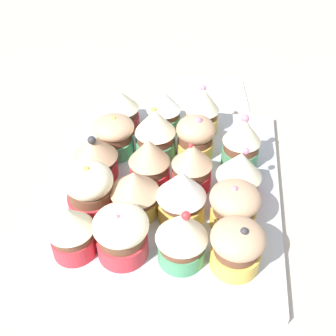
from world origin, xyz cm
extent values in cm
cube|color=#B2A899|center=(0.00, 0.00, -1.50)|extent=(180.00, 180.00, 3.00)
cube|color=silver|center=(0.00, 0.00, 0.60)|extent=(37.49, 31.09, 1.20)
cylinder|color=#EFC651|center=(-12.53, -9.52, 2.48)|extent=(5.76, 5.76, 2.56)
cylinder|color=brown|center=(-12.53, -9.52, 4.37)|extent=(5.10, 5.10, 1.23)
ellipsoid|color=tan|center=(-12.53, -9.52, 5.99)|extent=(6.19, 6.19, 3.34)
sphere|color=#333338|center=(-12.82, -10.04, 7.51)|extent=(0.99, 0.99, 0.99)
cylinder|color=#EFC651|center=(-6.11, -9.13, 2.36)|extent=(5.75, 5.75, 2.32)
cylinder|color=brown|center=(-6.11, -9.13, 4.09)|extent=(5.18, 5.18, 1.15)
ellipsoid|color=tan|center=(-6.11, -9.13, 5.70)|extent=(6.35, 6.35, 3.44)
sphere|color=pink|center=(-6.19, -8.86, 7.29)|extent=(0.91, 0.91, 0.91)
cylinder|color=#D1333D|center=(-0.71, -9.58, 2.38)|extent=(5.48, 5.48, 2.37)
cylinder|color=brown|center=(-0.71, -9.58, 4.10)|extent=(4.82, 4.82, 1.07)
cone|color=#F4EDC6|center=(-0.71, -9.58, 6.57)|extent=(6.10, 6.10, 3.86)
sphere|color=pink|center=(-0.35, -10.09, 8.35)|extent=(0.96, 0.96, 0.96)
cylinder|color=#4C9E6B|center=(5.81, -9.82, 2.58)|extent=(5.31, 5.31, 2.75)
cylinder|color=brown|center=(5.81, -9.82, 4.70)|extent=(5.03, 5.03, 1.50)
cone|color=#F4EDC6|center=(5.81, -9.82, 7.39)|extent=(5.45, 5.45, 3.89)
sphere|color=pink|center=(6.08, -9.89, 9.17)|extent=(1.11, 1.11, 1.11)
cylinder|color=#4C9E6B|center=(-12.50, -3.28, 2.42)|extent=(5.53, 5.53, 2.43)
cylinder|color=brown|center=(-12.50, -3.28, 4.36)|extent=(5.24, 5.24, 1.46)
cone|color=#F4EDC6|center=(-12.50, -3.28, 6.99)|extent=(6.06, 6.06, 3.80)
sphere|color=red|center=(-12.46, -3.65, 8.73)|extent=(1.07, 1.07, 1.07)
cylinder|color=#EFC651|center=(-5.80, -2.48, 2.48)|extent=(6.04, 6.04, 2.55)
cylinder|color=brown|center=(-5.80, -2.48, 4.34)|extent=(5.44, 5.44, 1.18)
cone|color=white|center=(-5.80, -2.48, 6.91)|extent=(6.32, 6.32, 3.96)
cylinder|color=#D1333D|center=(-0.11, -3.26, 2.54)|extent=(5.39, 5.39, 2.67)
cylinder|color=brown|center=(-0.11, -3.26, 4.58)|extent=(5.13, 5.13, 1.42)
cone|color=tan|center=(-0.11, -3.26, 6.91)|extent=(5.53, 5.53, 3.25)
sphere|color=red|center=(0.21, -2.99, 8.45)|extent=(0.61, 0.61, 0.61)
cylinder|color=#EFC651|center=(7.12, -3.12, 2.42)|extent=(5.48, 5.48, 2.43)
cylinder|color=brown|center=(7.12, -3.12, 4.16)|extent=(5.09, 5.09, 1.05)
ellipsoid|color=tan|center=(7.12, -3.12, 5.83)|extent=(5.72, 5.72, 3.81)
sphere|color=pink|center=(6.88, -3.43, 7.55)|extent=(1.18, 1.18, 1.18)
cylinder|color=#EFC651|center=(13.53, -3.61, 2.47)|extent=(5.28, 5.28, 2.55)
cylinder|color=brown|center=(13.53, -3.61, 4.42)|extent=(4.72, 4.72, 1.34)
cone|color=#F4EDC6|center=(13.53, -3.61, 7.02)|extent=(5.44, 5.44, 3.86)
sphere|color=pink|center=(13.90, -3.54, 8.80)|extent=(0.97, 0.97, 0.97)
cylinder|color=#D1333D|center=(-12.61, 3.69, 2.55)|extent=(6.07, 6.07, 2.69)
cylinder|color=brown|center=(-12.61, 3.69, 4.51)|extent=(5.45, 5.45, 1.23)
ellipsoid|color=#F4EDC6|center=(-12.61, 3.69, 6.23)|extent=(6.49, 6.49, 3.68)
sphere|color=pink|center=(-13.03, 3.88, 7.97)|extent=(0.68, 0.68, 0.68)
cylinder|color=#EFC651|center=(-5.76, 3.46, 2.45)|extent=(5.89, 5.89, 2.50)
cylinder|color=brown|center=(-5.76, 3.46, 4.26)|extent=(5.60, 5.60, 1.12)
cone|color=tan|center=(-5.76, 3.46, 6.49)|extent=(6.41, 6.41, 3.33)
cylinder|color=#D1333D|center=(0.46, 2.58, 2.42)|extent=(5.54, 5.54, 2.44)
cylinder|color=brown|center=(0.46, 2.58, 4.38)|extent=(5.19, 5.19, 1.47)
cone|color=tan|center=(0.46, 2.58, 6.96)|extent=(5.71, 5.71, 3.70)
cylinder|color=#4C9E6B|center=(6.40, 2.77, 2.49)|extent=(6.00, 6.00, 2.57)
cylinder|color=brown|center=(6.40, 2.77, 4.56)|extent=(5.57, 5.57, 1.57)
cone|color=#F4EDC6|center=(6.40, 2.77, 7.27)|extent=(6.10, 6.10, 3.86)
sphere|color=#EAD64C|center=(6.69, 2.93, 9.07)|extent=(0.86, 0.86, 0.86)
cylinder|color=#4C9E6B|center=(12.92, 2.45, 2.50)|extent=(5.24, 5.24, 2.60)
cylinder|color=brown|center=(12.92, 2.45, 4.40)|extent=(4.88, 4.88, 1.19)
cone|color=white|center=(12.92, 2.45, 6.56)|extent=(5.47, 5.47, 3.13)
cylinder|color=#D1333D|center=(-13.13, 9.52, 2.57)|extent=(5.22, 5.22, 2.74)
cylinder|color=brown|center=(-13.13, 9.52, 4.60)|extent=(4.86, 4.86, 1.33)
cone|color=#F4EDC6|center=(-13.13, 9.52, 6.91)|extent=(5.57, 5.57, 3.30)
cylinder|color=#D1333D|center=(-6.18, 9.20, 2.49)|extent=(6.19, 6.19, 2.57)
cylinder|color=brown|center=(-6.18, 9.20, 4.49)|extent=(5.68, 5.68, 1.43)
ellipsoid|color=#F4EDC6|center=(-6.18, 9.20, 6.46)|extent=(6.23, 6.23, 4.20)
sphere|color=#EAD64C|center=(-6.33, 9.19, 8.43)|extent=(0.86, 0.86, 0.86)
cylinder|color=#D1333D|center=(0.54, 10.35, 2.37)|extent=(6.04, 6.04, 2.35)
cylinder|color=brown|center=(0.54, 10.35, 4.12)|extent=(5.50, 5.50, 1.15)
cone|color=tan|center=(0.54, 10.35, 6.41)|extent=(6.37, 6.37, 3.41)
sphere|color=#333338|center=(0.02, 10.31, 7.94)|extent=(1.15, 1.15, 1.15)
cylinder|color=#4C9E6B|center=(5.97, 8.91, 2.46)|extent=(5.66, 5.66, 2.51)
cylinder|color=brown|center=(5.97, 8.91, 4.32)|extent=(5.07, 5.07, 1.21)
ellipsoid|color=tan|center=(5.97, 8.91, 5.87)|extent=(6.08, 6.08, 3.15)
sphere|color=#EAD64C|center=(6.10, 8.81, 7.33)|extent=(0.73, 0.73, 0.73)
cylinder|color=#D1333D|center=(12.36, 9.17, 2.42)|extent=(5.42, 5.42, 2.44)
cylinder|color=brown|center=(12.36, 9.17, 4.32)|extent=(4.91, 4.91, 1.35)
cone|color=#F4EDC6|center=(12.36, 9.17, 6.51)|extent=(5.58, 5.58, 3.04)
cube|color=white|center=(26.12, -4.74, 0.30)|extent=(12.44, 13.82, 0.60)
camera|label=1|loc=(-43.61, -5.98, 43.26)|focal=45.97mm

